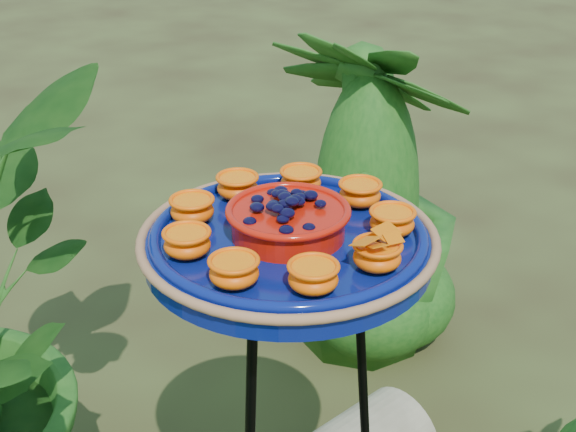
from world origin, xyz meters
name	(u,v)px	position (x,y,z in m)	size (l,w,h in m)	color
tripod_stand	(288,429)	(-0.11, -0.03, 0.49)	(0.34, 0.34, 0.81)	black
feeder_dish	(288,237)	(-0.11, -0.03, 0.85)	(0.47, 0.47, 0.10)	#08135E
shrub_back_right	(367,193)	(0.69, 0.55, 0.46)	(0.52, 0.52, 0.92)	#164713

